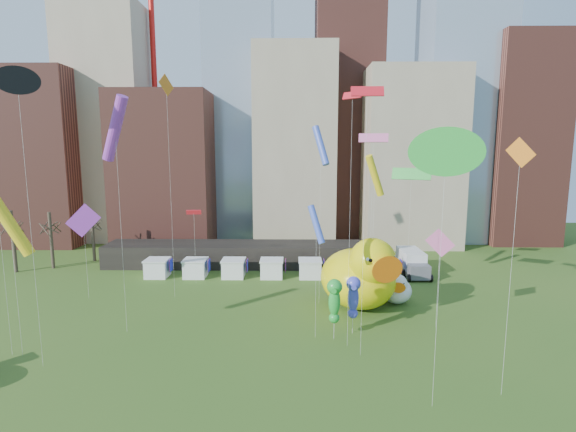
{
  "coord_description": "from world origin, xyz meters",
  "views": [
    {
      "loc": [
        3.8,
        -18.77,
        16.45
      ],
      "look_at": [
        3.44,
        10.49,
        12.0
      ],
      "focal_mm": 27.0,
      "sensor_mm": 36.0,
      "label": 1
    }
  ],
  "objects_px": {
    "seahorse_purple": "(353,294)",
    "box_truck": "(412,262)",
    "seahorse_green": "(335,297)",
    "big_duck": "(361,275)",
    "small_duck": "(396,289)"
  },
  "relations": [
    {
      "from": "big_duck",
      "to": "seahorse_purple",
      "type": "xyz_separation_m",
      "value": [
        -1.6,
        -6.21,
        0.07
      ]
    },
    {
      "from": "big_duck",
      "to": "box_truck",
      "type": "relative_size",
      "value": 1.53
    },
    {
      "from": "seahorse_purple",
      "to": "box_truck",
      "type": "relative_size",
      "value": 0.72
    },
    {
      "from": "big_duck",
      "to": "small_duck",
      "type": "height_order",
      "value": "big_duck"
    },
    {
      "from": "seahorse_purple",
      "to": "big_duck",
      "type": "bearing_deg",
      "value": 81.4
    },
    {
      "from": "seahorse_green",
      "to": "seahorse_purple",
      "type": "relative_size",
      "value": 1.03
    },
    {
      "from": "seahorse_green",
      "to": "box_truck",
      "type": "relative_size",
      "value": 0.74
    },
    {
      "from": "small_duck",
      "to": "seahorse_green",
      "type": "height_order",
      "value": "seahorse_green"
    },
    {
      "from": "big_duck",
      "to": "small_duck",
      "type": "relative_size",
      "value": 2.37
    },
    {
      "from": "seahorse_green",
      "to": "seahorse_purple",
      "type": "xyz_separation_m",
      "value": [
        1.81,
        1.33,
        -0.13
      ]
    },
    {
      "from": "big_duck",
      "to": "seahorse_green",
      "type": "height_order",
      "value": "big_duck"
    },
    {
      "from": "small_duck",
      "to": "box_truck",
      "type": "xyz_separation_m",
      "value": [
        4.77,
        11.33,
        -0.0
      ]
    },
    {
      "from": "seahorse_green",
      "to": "big_duck",
      "type": "bearing_deg",
      "value": 74.62
    },
    {
      "from": "big_duck",
      "to": "seahorse_green",
      "type": "relative_size",
      "value": 2.07
    },
    {
      "from": "small_duck",
      "to": "seahorse_green",
      "type": "distance_m",
      "value": 12.11
    }
  ]
}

